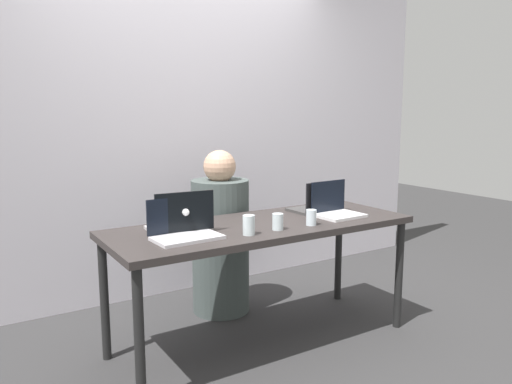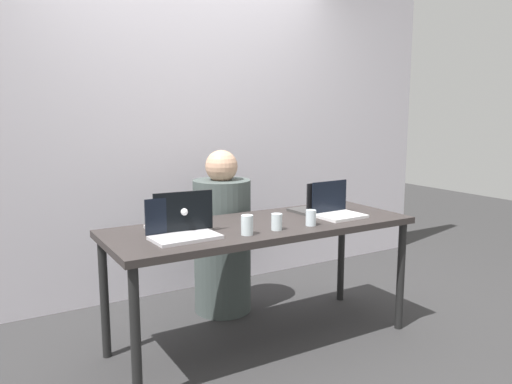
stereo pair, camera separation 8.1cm
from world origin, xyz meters
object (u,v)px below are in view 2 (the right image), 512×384
water_glass_left (247,226)px  water_glass_right (311,219)px  person_at_center (222,241)px  laptop_back_left (180,222)px  laptop_front_left (182,229)px  laptop_front_right (337,209)px  water_glass_center (277,223)px  laptop_back_right (318,205)px

water_glass_left → water_glass_right: 0.43m
person_at_center → water_glass_left: person_at_center is taller
laptop_back_left → water_glass_left: size_ratio=3.24×
person_at_center → water_glass_right: person_at_center is taller
laptop_front_left → laptop_back_left: 0.15m
laptop_front_left → laptop_back_left: (0.04, 0.14, 0.00)m
laptop_front_right → water_glass_center: laptop_front_right is taller
person_at_center → water_glass_center: (-0.04, -0.76, 0.28)m
laptop_front_left → laptop_front_right: size_ratio=1.23×
person_at_center → laptop_back_right: bearing=129.3°
water_glass_right → laptop_back_right: bearing=46.5°
water_glass_center → water_glass_right: same height
water_glass_right → water_glass_left: bearing=-179.7°
laptop_back_right → laptop_back_left: bearing=-1.4°
person_at_center → water_glass_center: person_at_center is taller
person_at_center → laptop_front_left: bearing=43.3°
water_glass_right → laptop_front_left: bearing=170.9°
laptop_back_left → laptop_front_right: 1.02m
laptop_back_right → water_glass_left: 0.77m
water_glass_center → laptop_front_left: bearing=168.0°
laptop_back_left → water_glass_center: laptop_back_left is taller
laptop_back_right → water_glass_right: bearing=43.3°
laptop_front_right → laptop_back_right: bearing=93.1°
laptop_front_left → laptop_front_right: laptop_front_right is taller
laptop_back_left → water_glass_right: laptop_back_left is taller
water_glass_right → person_at_center: bearing=104.2°
water_glass_center → laptop_back_left: bearing=152.2°
laptop_front_right → water_glass_right: bearing=-159.6°
laptop_back_left → water_glass_left: laptop_back_left is taller
laptop_front_left → water_glass_center: (0.53, -0.11, -0.01)m
laptop_back_right → water_glass_center: 0.59m
person_at_center → laptop_front_right: (0.49, -0.64, 0.29)m
laptop_back_right → water_glass_left: laptop_back_right is taller
laptop_back_left → water_glass_center: (0.48, -0.25, -0.01)m
water_glass_left → water_glass_right: water_glass_left is taller
laptop_back_left → water_glass_center: 0.55m
laptop_back_left → water_glass_left: bearing=141.7°
laptop_back_right → laptop_front_left: same height
laptop_back_right → laptop_front_left: bearing=6.4°
laptop_front_right → water_glass_left: (-0.73, -0.13, -0.00)m
water_glass_left → person_at_center: bearing=73.0°
laptop_front_left → laptop_back_left: laptop_back_left is taller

